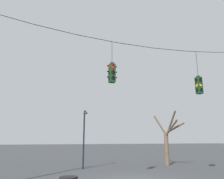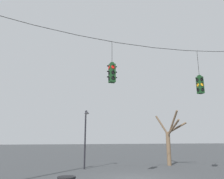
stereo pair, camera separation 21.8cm
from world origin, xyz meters
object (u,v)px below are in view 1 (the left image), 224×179
Objects in this scene: street_lamp at (84,129)px; bare_tree at (168,140)px; traffic_light_over_intersection at (112,73)px; traffic_light_near_right_pole at (199,85)px.

bare_tree is (7.43, 0.07, -0.82)m from street_lamp.
traffic_light_over_intersection is 0.55× the size of bare_tree.
street_lamp is 0.97× the size of bare_tree.
traffic_light_near_right_pole is 0.66× the size of street_lamp.
street_lamp is (-6.36, 5.63, -2.68)m from traffic_light_near_right_pole.
street_lamp is at bearing 93.62° from traffic_light_over_intersection.
traffic_light_over_intersection is 0.85× the size of traffic_light_near_right_pole.
traffic_light_near_right_pole is at bearing -100.57° from bare_tree.
traffic_light_near_right_pole reaches higher than traffic_light_over_intersection.
traffic_light_over_intersection is at bearing -141.13° from bare_tree.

